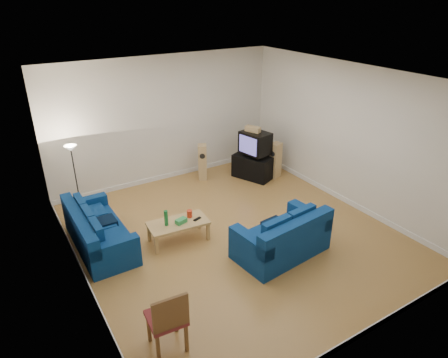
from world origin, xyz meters
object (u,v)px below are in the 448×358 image
sofa_three_seat (97,233)px  sofa_loveseat (283,239)px  coffee_table (178,224)px  television (255,143)px  tv_stand (253,167)px

sofa_three_seat → sofa_loveseat: 3.58m
coffee_table → television: television is taller
tv_stand → coffee_table: bearing=-84.1°
tv_stand → television: (0.02, -0.03, 0.68)m
sofa_loveseat → tv_stand: sofa_loveseat is taller
sofa_loveseat → television: television is taller
tv_stand → television: size_ratio=1.22×
television → coffee_table: bearing=-73.3°
sofa_three_seat → tv_stand: (4.44, 1.04, 0.01)m
tv_stand → sofa_three_seat: bearing=-100.2°
coffee_table → tv_stand: tv_stand is taller
sofa_three_seat → tv_stand: bearing=102.5°
coffee_table → sofa_loveseat: bearing=-44.6°
sofa_loveseat → coffee_table: (-1.47, 1.45, 0.04)m
television → sofa_three_seat: bearing=-89.1°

